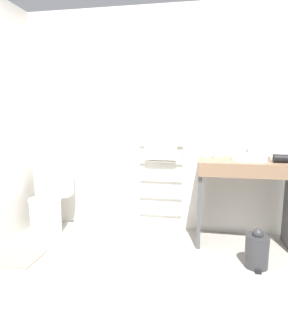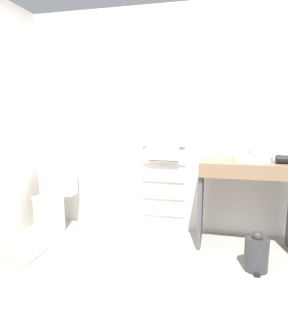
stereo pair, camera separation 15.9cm
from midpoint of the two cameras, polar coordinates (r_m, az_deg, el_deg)
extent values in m
plane|color=#A8A399|center=(2.34, -3.64, -24.88)|extent=(12.00, 12.00, 0.00)
cube|color=silver|center=(3.50, 4.15, 8.66)|extent=(3.23, 0.12, 2.51)
cylinder|color=white|center=(3.63, -16.39, -8.70)|extent=(0.34, 0.34, 0.39)
cylinder|color=white|center=(3.57, -16.55, -5.55)|extent=(0.36, 0.36, 0.02)
cube|color=white|center=(3.74, -14.84, -2.25)|extent=(0.41, 0.18, 0.34)
cylinder|color=silver|center=(3.70, -14.97, 0.44)|extent=(0.05, 0.05, 0.01)
cylinder|color=white|center=(3.54, 0.81, -3.16)|extent=(0.02, 0.02, 1.06)
cylinder|color=white|center=(3.46, 9.23, -3.58)|extent=(0.02, 0.02, 1.06)
cylinder|color=white|center=(3.58, 4.89, -8.66)|extent=(0.52, 0.02, 0.02)
cylinder|color=white|center=(3.52, 4.94, -5.47)|extent=(0.52, 0.02, 0.02)
cylinder|color=white|center=(3.47, 4.99, -2.18)|extent=(0.52, 0.02, 0.02)
cylinder|color=white|center=(3.43, 5.05, 1.19)|extent=(0.52, 0.02, 0.02)
cylinder|color=white|center=(3.41, 5.10, 4.62)|extent=(0.52, 0.02, 0.02)
cube|color=silver|center=(3.39, 5.01, 3.14)|extent=(0.36, 0.04, 0.19)
cube|color=#84664C|center=(3.15, 20.72, 0.91)|extent=(0.95, 0.52, 0.03)
cube|color=#84664C|center=(2.92, 21.20, -1.14)|extent=(0.95, 0.02, 0.10)
cube|color=#4C4C4F|center=(3.22, 12.13, -6.58)|extent=(0.04, 0.44, 0.86)
cylinder|color=white|center=(3.16, 21.32, 1.73)|extent=(0.37, 0.37, 0.06)
cylinder|color=silver|center=(3.16, 21.35, 2.16)|extent=(0.30, 0.30, 0.01)
cylinder|color=silver|center=(3.37, 20.89, 2.73)|extent=(0.02, 0.02, 0.11)
cylinder|color=silver|center=(3.32, 21.03, 3.41)|extent=(0.02, 0.09, 0.02)
cylinder|color=white|center=(3.27, 13.77, 2.77)|extent=(0.07, 0.07, 0.10)
cylinder|color=white|center=(3.25, 15.63, 2.66)|extent=(0.07, 0.07, 0.10)
cylinder|color=black|center=(3.10, 26.58, 1.43)|extent=(0.15, 0.08, 0.08)
cube|color=black|center=(3.17, 25.68, 1.67)|extent=(0.05, 0.08, 0.06)
cylinder|color=#333335|center=(2.90, 22.14, -14.97)|extent=(0.20, 0.20, 0.29)
sphere|color=#333335|center=(2.84, 22.37, -11.93)|extent=(0.09, 0.09, 0.09)
cube|color=black|center=(2.85, 22.30, -18.42)|extent=(0.05, 0.04, 0.02)
cube|color=gray|center=(3.26, -22.45, -14.87)|extent=(0.56, 0.36, 0.01)
camera|label=1|loc=(0.08, -88.45, 0.27)|focal=32.00mm
camera|label=2|loc=(0.08, 91.55, -0.27)|focal=32.00mm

